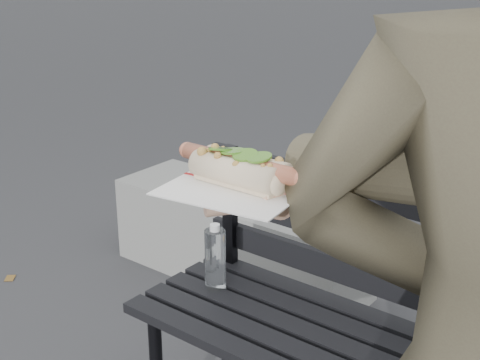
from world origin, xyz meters
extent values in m
cylinder|color=black|center=(-0.58, 0.92, 0.23)|extent=(0.04, 0.04, 0.45)
cube|color=black|center=(0.09, 0.84, 0.47)|extent=(1.50, 0.07, 0.03)
cube|color=black|center=(0.09, 0.93, 0.47)|extent=(1.50, 0.07, 0.03)
cube|color=black|center=(-0.58, 0.94, 0.67)|extent=(0.04, 0.03, 0.42)
cube|color=black|center=(0.09, 0.96, 0.57)|extent=(1.50, 0.02, 0.08)
cube|color=black|center=(0.09, 0.96, 0.70)|extent=(1.50, 0.02, 0.08)
cube|color=black|center=(0.09, 0.96, 0.83)|extent=(1.50, 0.02, 0.08)
cylinder|color=white|center=(-0.51, 0.78, 0.57)|extent=(0.06, 0.06, 0.19)
cylinder|color=white|center=(-0.51, 0.78, 0.68)|extent=(0.03, 0.03, 0.02)
cube|color=slate|center=(-1.03, 1.58, 0.20)|extent=(1.20, 0.40, 0.40)
cylinder|color=#433B2D|center=(0.37, 0.18, 1.21)|extent=(0.51, 0.23, 0.19)
cylinder|color=#D8A384|center=(0.15, 0.11, 1.15)|extent=(0.09, 0.08, 0.07)
ellipsoid|color=#D8A384|center=(0.11, 0.10, 1.14)|extent=(0.10, 0.11, 0.03)
cylinder|color=#D8A384|center=(0.06, 0.07, 1.15)|extent=(0.06, 0.02, 0.02)
cylinder|color=#D8A384|center=(0.06, 0.09, 1.15)|extent=(0.06, 0.02, 0.02)
cylinder|color=#D8A384|center=(0.06, 0.11, 1.15)|extent=(0.06, 0.02, 0.02)
cylinder|color=#D8A384|center=(0.06, 0.13, 1.15)|extent=(0.06, 0.02, 0.02)
cylinder|color=#D8A384|center=(0.12, 0.05, 1.15)|extent=(0.04, 0.05, 0.02)
cube|color=white|center=(0.11, 0.10, 1.16)|extent=(0.21, 0.21, 0.00)
cube|color=#B21E1E|center=(0.11, 0.10, 1.16)|extent=(0.19, 0.03, 0.00)
cylinder|color=#B76346|center=(0.11, 0.10, 1.19)|extent=(0.20, 0.02, 0.02)
sphere|color=#B76346|center=(0.01, 0.10, 1.19)|extent=(0.03, 0.02, 0.02)
sphere|color=#B76346|center=(0.21, 0.10, 1.19)|extent=(0.03, 0.02, 0.02)
sphere|color=#9E6B2D|center=(0.06, 0.11, 1.20)|extent=(0.01, 0.01, 0.01)
sphere|color=#9E6B2D|center=(0.12, 0.09, 1.20)|extent=(0.01, 0.01, 0.01)
sphere|color=#9E6B2D|center=(0.17, 0.09, 1.20)|extent=(0.01, 0.01, 0.01)
sphere|color=#9E6B2D|center=(0.09, 0.12, 1.20)|extent=(0.01, 0.01, 0.01)
sphere|color=#9E6B2D|center=(0.07, 0.12, 1.20)|extent=(0.01, 0.01, 0.01)
sphere|color=#9E6B2D|center=(0.08, 0.12, 1.20)|extent=(0.01, 0.01, 0.01)
sphere|color=#9E6B2D|center=(0.13, 0.10, 1.20)|extent=(0.01, 0.01, 0.01)
sphere|color=#9E6B2D|center=(0.16, 0.11, 1.20)|extent=(0.01, 0.01, 0.01)
sphere|color=#9E6B2D|center=(0.07, 0.11, 1.20)|extent=(0.01, 0.01, 0.01)
sphere|color=#9E6B2D|center=(0.06, 0.12, 1.20)|extent=(0.01, 0.01, 0.01)
sphere|color=#9E6B2D|center=(0.06, 0.08, 1.20)|extent=(0.01, 0.01, 0.01)
sphere|color=#9E6B2D|center=(0.16, 0.09, 1.20)|extent=(0.01, 0.01, 0.01)
sphere|color=#9E6B2D|center=(0.16, 0.09, 1.20)|extent=(0.01, 0.01, 0.01)
sphere|color=#9E6B2D|center=(0.09, 0.08, 1.20)|extent=(0.01, 0.01, 0.01)
sphere|color=#9E6B2D|center=(0.15, 0.10, 1.20)|extent=(0.01, 0.01, 0.01)
sphere|color=#9E6B2D|center=(0.12, 0.08, 1.20)|extent=(0.01, 0.01, 0.01)
sphere|color=#9E6B2D|center=(0.06, 0.09, 1.20)|extent=(0.01, 0.01, 0.01)
sphere|color=#9E6B2D|center=(0.17, 0.12, 1.20)|extent=(0.01, 0.01, 0.01)
sphere|color=#9E6B2D|center=(0.08, 0.10, 1.20)|extent=(0.01, 0.01, 0.01)
sphere|color=#9E6B2D|center=(0.10, 0.10, 1.20)|extent=(0.01, 0.01, 0.01)
sphere|color=#9E6B2D|center=(0.13, 0.10, 1.20)|extent=(0.01, 0.01, 0.01)
sphere|color=#9E6B2D|center=(0.06, 0.09, 1.20)|extent=(0.01, 0.01, 0.01)
sphere|color=#9E6B2D|center=(0.06, 0.08, 1.20)|extent=(0.01, 0.01, 0.01)
sphere|color=#9E6B2D|center=(0.17, 0.09, 1.20)|extent=(0.01, 0.01, 0.01)
sphere|color=#9E6B2D|center=(0.06, 0.13, 1.20)|extent=(0.01, 0.01, 0.01)
sphere|color=#9E6B2D|center=(0.11, 0.11, 1.20)|extent=(0.01, 0.01, 0.01)
cylinder|color=#4C8624|center=(0.08, 0.10, 1.21)|extent=(0.04, 0.04, 0.01)
cylinder|color=#4C8624|center=(0.10, 0.10, 1.21)|extent=(0.04, 0.04, 0.01)
cylinder|color=#4C8624|center=(0.12, 0.10, 1.21)|extent=(0.04, 0.04, 0.01)
cylinder|color=#4C8624|center=(0.15, 0.10, 1.21)|extent=(0.04, 0.04, 0.01)
cube|color=brown|center=(-1.86, 0.91, 0.00)|extent=(0.07, 0.07, 0.00)
cube|color=brown|center=(-1.54, 1.41, 0.00)|extent=(0.06, 0.05, 0.00)
cube|color=brown|center=(-1.03, 2.01, 0.00)|extent=(0.04, 0.05, 0.00)
camera|label=1|loc=(0.66, -0.60, 1.50)|focal=50.00mm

